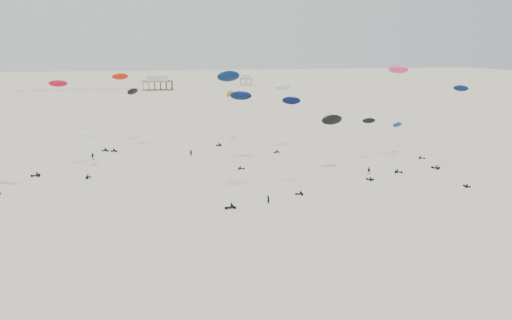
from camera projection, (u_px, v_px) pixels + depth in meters
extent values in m
plane|color=beige|center=(196.00, 119.00, 210.79)|extent=(900.00, 900.00, 0.00)
cube|color=brown|center=(157.00, 81.00, 349.64)|extent=(21.00, 13.00, 0.30)
cube|color=silver|center=(157.00, 79.00, 349.25)|extent=(14.00, 8.40, 3.20)
cube|color=#B2B2AD|center=(157.00, 76.00, 348.86)|extent=(15.00, 9.00, 0.30)
cube|color=brown|center=(246.00, 79.00, 393.85)|extent=(9.00, 7.00, 0.30)
cube|color=silver|center=(246.00, 77.00, 393.55)|extent=(5.60, 4.20, 2.40)
cube|color=#B2B2AD|center=(246.00, 75.00, 393.25)|extent=(6.00, 4.50, 0.30)
cube|color=black|center=(80.00, 89.00, 339.17)|extent=(80.00, 0.10, 0.10)
cylinder|color=gray|center=(463.00, 136.00, 113.28)|extent=(0.03, 0.03, 24.14)
ellipsoid|color=#05193F|center=(461.00, 88.00, 118.18)|extent=(3.26, 3.40, 1.70)
cylinder|color=gray|center=(88.00, 156.00, 120.07)|extent=(0.03, 0.03, 13.38)
ellipsoid|color=silver|center=(88.00, 135.00, 124.55)|extent=(3.39, 3.49, 1.65)
cylinder|color=gray|center=(124.00, 121.00, 147.07)|extent=(0.03, 0.03, 17.77)
ellipsoid|color=black|center=(133.00, 91.00, 149.29)|extent=(4.69, 5.23, 2.45)
cylinder|color=gray|center=(113.00, 113.00, 149.92)|extent=(0.03, 0.03, 23.55)
ellipsoid|color=red|center=(120.00, 76.00, 154.20)|extent=(5.37, 3.12, 2.52)
cylinder|color=gray|center=(409.00, 142.00, 138.15)|extent=(0.03, 0.03, 11.09)
ellipsoid|color=#0C25A5|center=(397.00, 125.00, 140.52)|extent=(4.31, 3.25, 1.94)
cylinder|color=gray|center=(417.00, 119.00, 126.64)|extent=(0.03, 0.03, 25.74)
ellipsoid|color=#E8367F|center=(398.00, 69.00, 128.65)|extent=(5.45, 4.74, 2.56)
cylinder|color=gray|center=(47.00, 129.00, 118.94)|extent=(0.03, 0.03, 21.57)
ellipsoid|color=#B80D2C|center=(58.00, 83.00, 120.59)|extent=(4.50, 2.17, 2.20)
cylinder|color=gray|center=(229.00, 141.00, 96.37)|extent=(0.03, 0.03, 24.66)
ellipsoid|color=#051B46|center=(229.00, 76.00, 98.64)|extent=(5.51, 3.64, 2.56)
cylinder|color=gray|center=(383.00, 145.00, 126.34)|extent=(0.03, 0.03, 17.60)
ellipsoid|color=black|center=(369.00, 121.00, 132.09)|extent=(3.70, 1.72, 1.78)
cylinder|color=gray|center=(295.00, 148.00, 103.14)|extent=(0.03, 0.03, 18.40)
ellipsoid|color=#040B36|center=(291.00, 100.00, 103.47)|extent=(4.05, 2.81, 1.87)
cylinder|color=gray|center=(280.00, 120.00, 144.84)|extent=(0.03, 0.03, 18.22)
ellipsoid|color=silver|center=(283.00, 87.00, 146.11)|extent=(5.39, 3.28, 2.48)
cylinder|color=gray|center=(241.00, 132.00, 127.24)|extent=(0.03, 0.03, 18.69)
ellipsoid|color=#051245|center=(241.00, 96.00, 130.18)|extent=(6.20, 4.10, 2.88)
cylinder|color=gray|center=(350.00, 150.00, 117.58)|extent=(0.03, 0.03, 16.76)
ellipsoid|color=black|center=(332.00, 120.00, 121.19)|extent=(6.11, 3.04, 2.80)
cylinder|color=gray|center=(225.00, 120.00, 156.01)|extent=(0.03, 0.03, 16.47)
ellipsoid|color=#CD6C0A|center=(230.00, 94.00, 158.64)|extent=(4.23, 5.20, 2.47)
imported|color=black|center=(268.00, 204.00, 96.99)|extent=(0.88, 0.94, 2.12)
imported|color=black|center=(369.00, 174.00, 119.50)|extent=(1.14, 1.06, 2.03)
imported|color=black|center=(93.00, 160.00, 134.64)|extent=(1.38, 0.81, 2.26)
imported|color=black|center=(191.00, 156.00, 139.38)|extent=(0.93, 0.74, 2.24)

